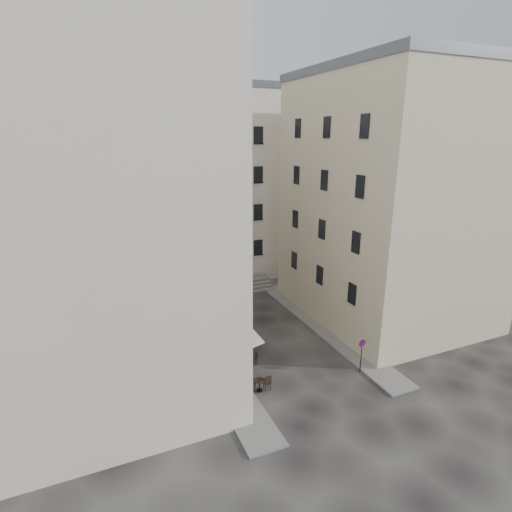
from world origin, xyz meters
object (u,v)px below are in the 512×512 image
pedestrian (238,329)px  bistro_table_b (248,359)px  bistro_table_a (259,384)px  no_parking_sign (362,349)px

pedestrian → bistro_table_b: bearing=62.0°
bistro_table_a → bistro_table_b: (0.43, 2.75, -0.06)m
bistro_table_b → no_parking_sign: bearing=-29.5°
no_parking_sign → bistro_table_b: 7.07m
no_parking_sign → bistro_table_a: no_parking_sign is taller
no_parking_sign → bistro_table_a: (-6.50, 0.68, -1.12)m
bistro_table_b → pedestrian: size_ratio=0.67×
no_parking_sign → pedestrian: no_parking_sign is taller
bistro_table_b → pedestrian: 3.27m
no_parking_sign → bistro_table_a: 6.63m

